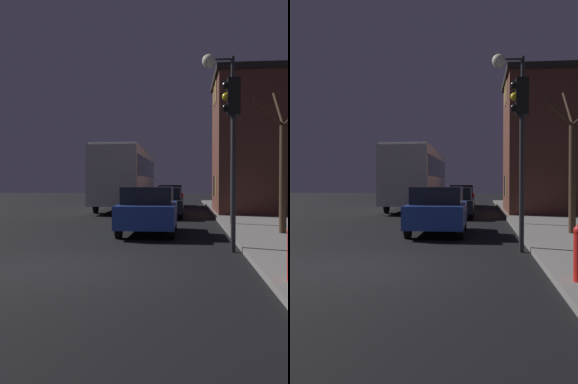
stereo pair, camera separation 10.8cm
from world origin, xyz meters
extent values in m
plane|color=black|center=(0.00, 0.00, 0.00)|extent=(120.00, 120.00, 0.00)
cube|color=brown|center=(5.57, 14.97, 3.62)|extent=(3.31, 5.39, 6.98)
cube|color=black|center=(5.57, 14.97, 7.26)|extent=(3.55, 5.63, 0.30)
cube|color=#F2D172|center=(3.90, 14.39, 1.53)|extent=(0.03, 0.70, 1.10)
cube|color=black|center=(3.90, 15.55, 1.53)|extent=(0.03, 0.70, 1.10)
cube|color=#F2D172|center=(3.90, 14.39, 6.51)|extent=(0.03, 0.70, 1.10)
cube|color=#F2D172|center=(3.90, 15.55, 6.51)|extent=(0.03, 0.70, 1.10)
cylinder|color=#28282B|center=(4.12, 8.11, 3.31)|extent=(0.14, 0.14, 6.37)
cylinder|color=#28282B|center=(3.67, 8.11, 6.40)|extent=(0.90, 0.09, 0.09)
sphere|color=#F4EAC6|center=(3.22, 8.11, 6.35)|extent=(0.52, 0.52, 0.52)
cylinder|color=#28282B|center=(3.51, 2.08, 1.66)|extent=(0.12, 0.12, 3.33)
cube|color=black|center=(3.51, 2.08, 3.78)|extent=(0.30, 0.24, 0.90)
sphere|color=black|center=(3.33, 2.08, 4.05)|extent=(0.20, 0.20, 0.20)
sphere|color=yellow|center=(3.33, 2.08, 3.78)|extent=(0.20, 0.20, 0.20)
sphere|color=black|center=(3.33, 2.08, 3.51)|extent=(0.20, 0.20, 0.20)
cylinder|color=#473323|center=(5.36, 5.16, 1.80)|extent=(0.22, 0.22, 3.34)
cylinder|color=#473323|center=(5.34, 5.55, 3.89)|extent=(0.15, 0.87, 0.92)
cylinder|color=#473323|center=(5.30, 5.64, 4.06)|extent=(0.21, 1.05, 1.25)
cylinder|color=#473323|center=(4.90, 5.12, 3.89)|extent=(0.98, 0.15, 0.90)
cube|color=beige|center=(-1.42, 18.63, 2.06)|extent=(2.60, 11.77, 3.17)
cube|color=black|center=(-1.42, 18.63, 2.63)|extent=(2.62, 10.83, 1.14)
cube|color=#B2B2B2|center=(-1.42, 18.63, 3.71)|extent=(2.47, 11.18, 0.12)
cylinder|color=black|center=(-0.21, 22.45, 0.48)|extent=(0.18, 0.96, 0.96)
cylinder|color=black|center=(-2.62, 22.45, 0.48)|extent=(0.18, 0.96, 0.96)
cylinder|color=black|center=(-0.21, 14.80, 0.48)|extent=(0.18, 0.96, 0.96)
cylinder|color=black|center=(-2.62, 14.80, 0.48)|extent=(0.18, 0.96, 0.96)
cube|color=navy|center=(1.13, 5.61, 0.65)|extent=(1.79, 3.91, 0.71)
cube|color=black|center=(1.13, 5.42, 1.28)|extent=(1.57, 2.03, 0.55)
cylinder|color=black|center=(1.94, 6.88, 0.30)|extent=(0.18, 0.60, 0.60)
cylinder|color=black|center=(0.33, 6.88, 0.30)|extent=(0.18, 0.60, 0.60)
cylinder|color=black|center=(1.94, 4.34, 0.30)|extent=(0.18, 0.60, 0.60)
cylinder|color=black|center=(0.33, 4.34, 0.30)|extent=(0.18, 0.60, 0.60)
cube|color=black|center=(1.27, 12.74, 0.59)|extent=(1.89, 4.45, 0.61)
cube|color=black|center=(1.27, 12.52, 1.18)|extent=(1.67, 2.32, 0.55)
cylinder|color=black|center=(2.12, 14.19, 0.29)|extent=(0.18, 0.57, 0.57)
cylinder|color=black|center=(0.41, 14.19, 0.29)|extent=(0.18, 0.57, 0.57)
cylinder|color=black|center=(2.12, 11.29, 0.29)|extent=(0.18, 0.57, 0.57)
cylinder|color=black|center=(0.41, 11.29, 0.29)|extent=(0.18, 0.57, 0.57)
cube|color=#B21E19|center=(1.24, 22.29, 0.61)|extent=(1.81, 3.87, 0.65)
cube|color=black|center=(1.24, 22.10, 1.23)|extent=(1.59, 2.01, 0.60)
cylinder|color=black|center=(2.05, 23.55, 0.28)|extent=(0.18, 0.57, 0.57)
cylinder|color=black|center=(0.43, 23.55, 0.28)|extent=(0.18, 0.57, 0.57)
cylinder|color=black|center=(2.05, 21.03, 0.28)|extent=(0.18, 0.57, 0.57)
cylinder|color=black|center=(0.43, 21.03, 0.28)|extent=(0.18, 0.57, 0.57)
camera|label=1|loc=(2.37, -8.46, 1.70)|focal=40.00mm
camera|label=2|loc=(2.48, -8.45, 1.70)|focal=40.00mm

